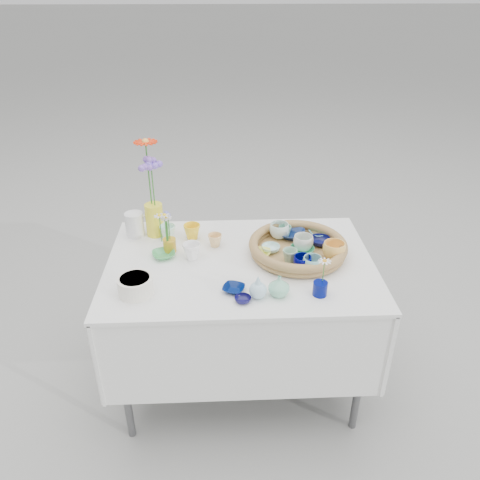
{
  "coord_description": "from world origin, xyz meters",
  "views": [
    {
      "loc": [
        -0.08,
        -1.88,
        1.94
      ],
      "look_at": [
        0.0,
        0.02,
        0.87
      ],
      "focal_mm": 35.0,
      "sensor_mm": 36.0,
      "label": 1
    }
  ],
  "objects_px": {
    "wicker_tray": "(298,248)",
    "bud_vase_seafoam": "(279,286)",
    "tall_vase_yellow": "(155,220)",
    "display_table": "(240,378)"
  },
  "relations": [
    {
      "from": "display_table",
      "to": "tall_vase_yellow",
      "type": "distance_m",
      "value": 0.99
    },
    {
      "from": "wicker_tray",
      "to": "tall_vase_yellow",
      "type": "distance_m",
      "value": 0.75
    },
    {
      "from": "bud_vase_seafoam",
      "to": "tall_vase_yellow",
      "type": "distance_m",
      "value": 0.81
    },
    {
      "from": "wicker_tray",
      "to": "tall_vase_yellow",
      "type": "height_order",
      "value": "tall_vase_yellow"
    },
    {
      "from": "wicker_tray",
      "to": "bud_vase_seafoam",
      "type": "distance_m",
      "value": 0.35
    },
    {
      "from": "display_table",
      "to": "wicker_tray",
      "type": "xyz_separation_m",
      "value": [
        0.28,
        0.05,
        0.8
      ]
    },
    {
      "from": "bud_vase_seafoam",
      "to": "tall_vase_yellow",
      "type": "xyz_separation_m",
      "value": [
        -0.58,
        0.56,
        0.04
      ]
    },
    {
      "from": "display_table",
      "to": "wicker_tray",
      "type": "distance_m",
      "value": 0.85
    },
    {
      "from": "display_table",
      "to": "wicker_tray",
      "type": "height_order",
      "value": "wicker_tray"
    },
    {
      "from": "display_table",
      "to": "tall_vase_yellow",
      "type": "xyz_separation_m",
      "value": [
        -0.43,
        0.29,
        0.85
      ]
    }
  ]
}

